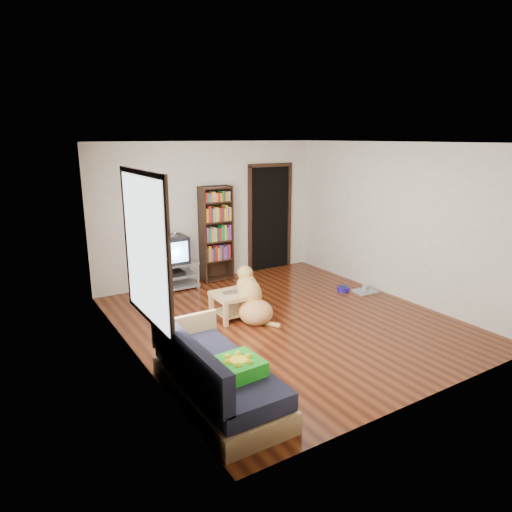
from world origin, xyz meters
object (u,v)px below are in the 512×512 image
tv_stand (172,275)px  bookshelf (216,229)px  grey_rag (365,291)px  green_cushion (238,367)px  laptop (233,293)px  dog_bowl (343,289)px  crt_tv (170,249)px  coffee_table (232,300)px  sofa (214,379)px  dog (252,300)px

tv_stand → bookshelf: bearing=5.6°
grey_rag → bookshelf: size_ratio=0.22×
green_cushion → laptop: bearing=58.9°
dog_bowl → crt_tv: 3.16m
crt_tv → coffee_table: crt_tv is taller
crt_tv → sofa: 3.81m
tv_stand → crt_tv: bearing=90.0°
green_cushion → coffee_table: green_cushion is taller
dog_bowl → coffee_table: 2.30m
coffee_table → green_cushion: bearing=-117.3°
green_cushion → grey_rag: bearing=24.5°
green_cushion → dog_bowl: 4.10m
bookshelf → dog: size_ratio=1.82×
grey_rag → tv_stand: 3.47m
bookshelf → sofa: (-1.92, -3.72, -0.74)m
crt_tv → bookshelf: size_ratio=0.32×
bookshelf → coffee_table: bearing=-110.2°
crt_tv → dog_bowl: bearing=-33.8°
crt_tv → dog: 2.07m
dog_bowl → bookshelf: bearing=132.0°
green_cushion → dog_bowl: green_cushion is taller
dog → tv_stand: bearing=104.7°
green_cushion → tv_stand: 4.01m
crt_tv → dog: crt_tv is taller
dog_bowl → tv_stand: (-2.56, 1.70, 0.23)m
dog_bowl → bookshelf: 2.59m
coffee_table → tv_stand: bearing=98.9°
green_cushion → coffee_table: bearing=59.2°
dog_bowl → sofa: 4.04m
dog → bookshelf: bearing=77.6°
bookshelf → sofa: 4.26m
dog → dog_bowl: bearing=6.5°
laptop → crt_tv: 1.84m
laptop → bookshelf: bearing=73.5°
tv_stand → coffee_table: size_ratio=1.64×
laptop → sofa: (-1.25, -1.86, -0.15)m
bookshelf → coffee_table: size_ratio=3.27×
sofa → dog: (1.48, 1.70, 0.04)m
dog → sofa: bearing=-131.0°
crt_tv → grey_rag: bearing=-34.5°
crt_tv → coffee_table: size_ratio=1.05×
laptop → dog: 0.30m
tv_stand → crt_tv: 0.47m
bookshelf → dog: bearing=-102.4°
laptop → crt_tv: (-0.27, 1.79, 0.33)m
grey_rag → sofa: 4.20m
sofa → bookshelf: bearing=62.7°
bookshelf → sofa: size_ratio=1.00×
green_cushion → bookshelf: size_ratio=0.24×
green_cushion → sofa: (-0.12, 0.29, -0.23)m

